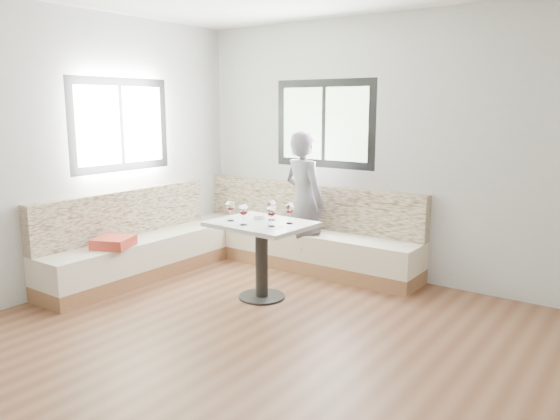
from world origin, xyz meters
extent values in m
cube|color=brown|center=(0.00, 0.00, 0.00)|extent=(5.00, 5.00, 0.01)
cube|color=#B7B7B2|center=(0.00, 2.50, 1.40)|extent=(5.00, 0.01, 2.80)
cube|color=#B7B7B2|center=(-2.50, 0.00, 1.40)|extent=(0.01, 5.00, 2.80)
cube|color=black|center=(-0.90, 2.49, 1.65)|extent=(1.30, 0.02, 1.00)
cube|color=black|center=(-2.49, 0.90, 1.65)|extent=(0.02, 1.30, 1.00)
cube|color=#8E6345|center=(-1.05, 2.23, 0.08)|extent=(2.90, 0.55, 0.16)
cube|color=beige|center=(-1.05, 2.23, 0.30)|extent=(2.90, 0.55, 0.29)
cube|color=beige|center=(-1.05, 2.43, 0.70)|extent=(2.90, 0.14, 0.50)
cube|color=#8E6345|center=(-2.23, 0.82, 0.08)|extent=(0.55, 2.25, 0.16)
cube|color=beige|center=(-2.23, 0.82, 0.30)|extent=(0.55, 2.25, 0.29)
cube|color=beige|center=(-2.43, 0.82, 0.70)|extent=(0.14, 2.25, 0.50)
cube|color=#B44030|center=(-2.11, 0.43, 0.50)|extent=(0.46, 0.46, 0.10)
cylinder|color=black|center=(-0.75, 1.12, 0.01)|extent=(0.45, 0.45, 0.02)
cylinder|color=black|center=(-0.75, 1.12, 0.36)|extent=(0.12, 0.12, 0.72)
cube|color=silver|center=(-0.75, 1.12, 0.74)|extent=(0.95, 0.76, 0.04)
imported|color=#5C5962|center=(-0.93, 2.13, 0.79)|extent=(0.66, 0.53, 1.59)
cylinder|color=white|center=(-0.86, 1.22, 0.78)|extent=(0.11, 0.11, 0.04)
sphere|color=black|center=(-0.84, 1.23, 0.79)|extent=(0.02, 0.02, 0.02)
sphere|color=black|center=(-0.87, 1.23, 0.79)|extent=(0.02, 0.02, 0.02)
sphere|color=black|center=(-0.86, 1.21, 0.79)|extent=(0.02, 0.02, 0.02)
cylinder|color=white|center=(-1.03, 0.99, 0.76)|extent=(0.07, 0.07, 0.01)
cylinder|color=white|center=(-1.03, 0.99, 0.81)|extent=(0.01, 0.01, 0.09)
ellipsoid|color=white|center=(-1.03, 0.99, 0.91)|extent=(0.09, 0.09, 0.11)
cylinder|color=#50060C|center=(-1.03, 0.99, 0.88)|extent=(0.06, 0.06, 0.02)
cylinder|color=white|center=(-0.81, 0.92, 0.76)|extent=(0.07, 0.07, 0.01)
cylinder|color=white|center=(-0.81, 0.92, 0.81)|extent=(0.01, 0.01, 0.09)
ellipsoid|color=white|center=(-0.81, 0.92, 0.91)|extent=(0.09, 0.09, 0.11)
cylinder|color=#50060C|center=(-0.81, 0.92, 0.88)|extent=(0.06, 0.06, 0.02)
cylinder|color=white|center=(-0.56, 1.02, 0.76)|extent=(0.07, 0.07, 0.01)
cylinder|color=white|center=(-0.56, 1.02, 0.81)|extent=(0.01, 0.01, 0.09)
ellipsoid|color=white|center=(-0.56, 1.02, 0.91)|extent=(0.09, 0.09, 0.11)
cylinder|color=#50060C|center=(-0.56, 1.02, 0.88)|extent=(0.06, 0.06, 0.02)
cylinder|color=white|center=(-0.73, 1.25, 0.76)|extent=(0.07, 0.07, 0.01)
cylinder|color=white|center=(-0.73, 1.25, 0.81)|extent=(0.01, 0.01, 0.09)
ellipsoid|color=white|center=(-0.73, 1.25, 0.91)|extent=(0.09, 0.09, 0.11)
cylinder|color=#50060C|center=(-0.73, 1.25, 0.88)|extent=(0.06, 0.06, 0.02)
cylinder|color=white|center=(-0.50, 1.22, 0.76)|extent=(0.07, 0.07, 0.01)
cylinder|color=white|center=(-0.50, 1.22, 0.81)|extent=(0.01, 0.01, 0.09)
ellipsoid|color=white|center=(-0.50, 1.22, 0.91)|extent=(0.09, 0.09, 0.11)
cylinder|color=#50060C|center=(-0.50, 1.22, 0.88)|extent=(0.06, 0.06, 0.02)
camera|label=1|loc=(2.38, -2.91, 1.85)|focal=35.00mm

